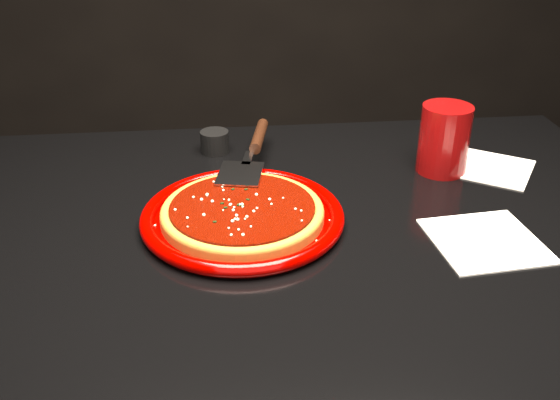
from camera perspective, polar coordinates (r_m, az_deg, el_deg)
The scene contains 11 objects.
plate at distance 0.94m, azimuth -3.44°, elevation -1.50°, with size 0.31×0.31×0.02m, color #810100.
pizza_crust at distance 0.94m, azimuth -3.45°, elevation -1.31°, with size 0.25×0.25×0.01m, color olive.
pizza_crust_rim at distance 0.94m, azimuth -3.46°, elevation -0.99°, with size 0.25×0.25×0.02m, color olive.
pizza_sauce at distance 0.94m, azimuth -3.47°, elevation -0.75°, with size 0.22×0.22×0.01m, color #600A00.
parmesan_dusting at distance 0.93m, azimuth -3.48°, elevation -0.42°, with size 0.21×0.21×0.01m, color beige, non-canonical shape.
basil_flecks at distance 0.93m, azimuth -3.47°, elevation -0.47°, with size 0.19×0.19×0.00m, color black, non-canonical shape.
pizza_server at distance 1.09m, azimuth -2.62°, elevation 4.46°, with size 0.08×0.30×0.02m, color silver, non-canonical shape.
cup at distance 1.12m, azimuth 14.77°, elevation 5.40°, with size 0.09×0.09×0.12m, color #8F0909.
napkin_a at distance 0.95m, azimuth 18.28°, elevation -3.57°, with size 0.15×0.15×0.00m, color white.
napkin_b at distance 1.18m, azimuth 18.95°, elevation 2.74°, with size 0.12×0.13×0.00m, color white.
ramekin at distance 1.18m, azimuth -5.99°, elevation 5.32°, with size 0.05×0.05×0.04m, color black.
Camera 1 is at (-0.10, -0.81, 1.23)m, focal length 40.00 mm.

